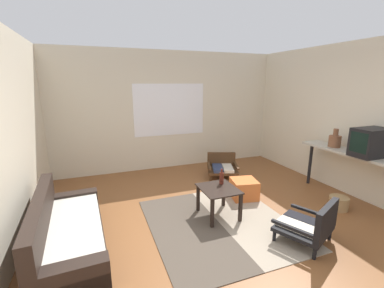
{
  "coord_description": "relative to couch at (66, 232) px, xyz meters",
  "views": [
    {
      "loc": [
        -1.65,
        -2.77,
        2.0
      ],
      "look_at": [
        -0.15,
        1.17,
        0.99
      ],
      "focal_mm": 24.08,
      "sensor_mm": 36.0,
      "label": 1
    }
  ],
  "objects": [
    {
      "name": "armchair_striped_foreground",
      "position": [
        2.87,
        -0.99,
        0.05
      ],
      "size": [
        0.81,
        0.79,
        0.59
      ],
      "color": "black",
      "rests_on": "ground"
    },
    {
      "name": "armchair_by_window",
      "position": [
        2.97,
        1.58,
        0.0
      ],
      "size": [
        0.79,
        0.76,
        0.48
      ],
      "color": "#472D19",
      "rests_on": "ground"
    },
    {
      "name": "glass_bottle",
      "position": [
        2.21,
        0.17,
        0.34
      ],
      "size": [
        0.07,
        0.07,
        0.24
      ],
      "color": "#5B2319",
      "rests_on": "coffee_table"
    },
    {
      "name": "couch",
      "position": [
        0.0,
        0.0,
        0.0
      ],
      "size": [
        0.82,
        1.95,
        0.69
      ],
      "color": "black",
      "rests_on": "ground"
    },
    {
      "name": "console_shelf",
      "position": [
        4.41,
        -0.29,
        0.57
      ],
      "size": [
        0.41,
        1.84,
        0.88
      ],
      "color": "#B2AD9E",
      "rests_on": "ground"
    },
    {
      "name": "ground_plane",
      "position": [
        2.1,
        -0.4,
        -0.22
      ],
      "size": [
        7.8,
        7.8,
        0.0
      ],
      "primitive_type": "plane",
      "color": "brown"
    },
    {
      "name": "ottoman_orange",
      "position": [
        2.81,
        0.44,
        -0.05
      ],
      "size": [
        0.51,
        0.51,
        0.34
      ],
      "primitive_type": "cube",
      "rotation": [
        0.0,
        0.0,
        -0.21
      ],
      "color": "#D1662D",
      "rests_on": "ground"
    },
    {
      "name": "area_rug",
      "position": [
        2.02,
        -0.16,
        -0.21
      ],
      "size": [
        1.96,
        2.17,
        0.01
      ],
      "color": "#4C4238",
      "rests_on": "ground"
    },
    {
      "name": "far_wall_with_window",
      "position": [
        2.1,
        2.66,
        1.13
      ],
      "size": [
        5.6,
        0.13,
        2.7
      ],
      "color": "beige",
      "rests_on": "ground"
    },
    {
      "name": "side_wall_right",
      "position": [
        4.76,
        -0.1,
        1.13
      ],
      "size": [
        0.12,
        6.6,
        2.7
      ],
      "primitive_type": "cube",
      "color": "beige",
      "rests_on": "ground"
    },
    {
      "name": "crt_television",
      "position": [
        4.41,
        -0.55,
        0.88
      ],
      "size": [
        0.55,
        0.35,
        0.44
      ],
      "color": "black",
      "rests_on": "console_shelf"
    },
    {
      "name": "clay_vase",
      "position": [
        4.41,
        0.08,
        0.78
      ],
      "size": [
        0.2,
        0.2,
        0.33
      ],
      "color": "brown",
      "rests_on": "console_shelf"
    },
    {
      "name": "wicker_basket",
      "position": [
        4.02,
        -0.46,
        -0.11
      ],
      "size": [
        0.29,
        0.29,
        0.21
      ],
      "primitive_type": "cylinder",
      "color": "#9E7A4C",
      "rests_on": "ground"
    },
    {
      "name": "coffee_table",
      "position": [
        2.1,
        0.03,
        0.15
      ],
      "size": [
        0.53,
        0.6,
        0.46
      ],
      "color": "black",
      "rests_on": "ground"
    }
  ]
}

